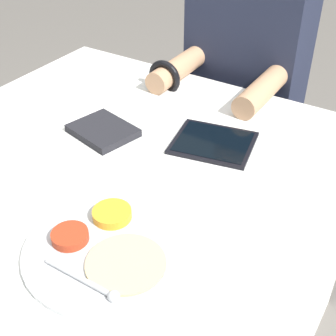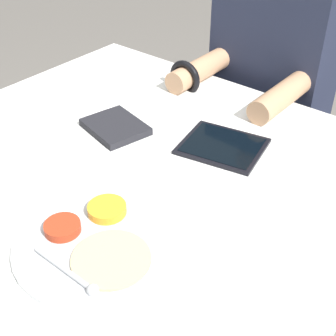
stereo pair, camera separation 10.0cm
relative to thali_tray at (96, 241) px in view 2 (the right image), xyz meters
name	(u,v)px [view 2 (the right image)]	position (x,y,z in m)	size (l,w,h in m)	color
dining_table	(126,261)	(-0.18, 0.25, -0.39)	(1.06, 1.05, 0.76)	silver
thali_tray	(96,241)	(0.00, 0.00, 0.00)	(0.32, 0.32, 0.03)	#B7BABF
red_notebook	(115,127)	(-0.27, 0.33, 0.00)	(0.19, 0.16, 0.02)	silver
tablet_device	(223,146)	(0.00, 0.44, 0.00)	(0.23, 0.21, 0.01)	black
person_diner	(265,117)	(-0.14, 0.93, -0.19)	(0.39, 0.46, 1.23)	black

